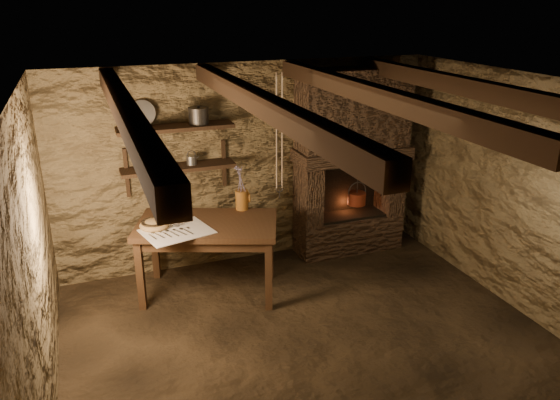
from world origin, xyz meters
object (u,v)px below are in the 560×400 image
object	(u,v)px
iron_stockpot	(199,117)
red_pot	(357,198)
stoneware_jug	(242,191)
work_table	(208,255)
wooden_bowl	(154,225)

from	to	relation	value
iron_stockpot	red_pot	distance (m)	2.24
stoneware_jug	red_pot	world-z (taller)	stoneware_jug
work_table	stoneware_jug	distance (m)	0.80
wooden_bowl	iron_stockpot	size ratio (longest dim) A/B	1.43
work_table	wooden_bowl	xyz separation A→B (m)	(-0.54, 0.03, 0.42)
iron_stockpot	red_pot	world-z (taller)	iron_stockpot
red_pot	wooden_bowl	bearing A→B (deg)	-171.10
wooden_bowl	iron_stockpot	world-z (taller)	iron_stockpot
work_table	iron_stockpot	bearing A→B (deg)	101.56
stoneware_jug	work_table	bearing A→B (deg)	-143.73
iron_stockpot	stoneware_jug	bearing A→B (deg)	-39.52
work_table	wooden_bowl	distance (m)	0.69
wooden_bowl	red_pot	bearing A→B (deg)	8.90
stoneware_jug	iron_stockpot	bearing A→B (deg)	149.18
work_table	wooden_bowl	bearing A→B (deg)	-163.19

